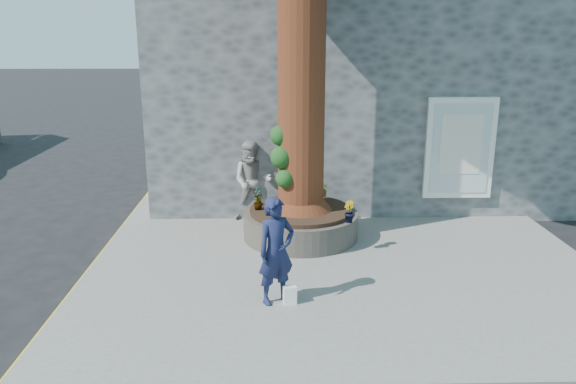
{
  "coord_description": "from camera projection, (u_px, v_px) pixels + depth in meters",
  "views": [
    {
      "loc": [
        0.27,
        -8.7,
        4.11
      ],
      "look_at": [
        0.53,
        1.36,
        1.25
      ],
      "focal_mm": 35.0,
      "sensor_mm": 36.0,
      "label": 1
    }
  ],
  "objects": [
    {
      "name": "plant_d",
      "position": [
        323.0,
        189.0,
        12.02
      ],
      "size": [
        0.38,
        0.39,
        0.32
      ],
      "primitive_type": "imported",
      "rotation": [
        0.0,
        0.0,
        5.29
      ],
      "color": "gray",
      "rests_on": "planter"
    },
    {
      "name": "planter",
      "position": [
        301.0,
        223.0,
        11.32
      ],
      "size": [
        2.3,
        2.3,
        0.6
      ],
      "color": "black",
      "rests_on": "pavement"
    },
    {
      "name": "plant_a",
      "position": [
        258.0,
        197.0,
        11.41
      ],
      "size": [
        0.21,
        0.21,
        0.34
      ],
      "primitive_type": "imported",
      "rotation": [
        0.0,
        0.0,
        0.77
      ],
      "color": "gray",
      "rests_on": "planter"
    },
    {
      "name": "stone_shop",
      "position": [
        353.0,
        68.0,
        15.6
      ],
      "size": [
        10.3,
        8.3,
        6.3
      ],
      "color": "#454749",
      "rests_on": "ground"
    },
    {
      "name": "plant_b",
      "position": [
        349.0,
        212.0,
        10.38
      ],
      "size": [
        0.28,
        0.28,
        0.41
      ],
      "primitive_type": "imported",
      "rotation": [
        0.0,
        0.0,
        1.92
      ],
      "color": "gray",
      "rests_on": "planter"
    },
    {
      "name": "plant_c",
      "position": [
        258.0,
        201.0,
        11.13
      ],
      "size": [
        0.25,
        0.25,
        0.33
      ],
      "primitive_type": "imported",
      "rotation": [
        0.0,
        0.0,
        3.59
      ],
      "color": "gray",
      "rests_on": "planter"
    },
    {
      "name": "pavement",
      "position": [
        340.0,
        258.0,
        10.47
      ],
      "size": [
        9.0,
        8.0,
        0.12
      ],
      "primitive_type": "cube",
      "color": "slate",
      "rests_on": "ground"
    },
    {
      "name": "ground",
      "position": [
        259.0,
        285.0,
        9.49
      ],
      "size": [
        120.0,
        120.0,
        0.0
      ],
      "primitive_type": "plane",
      "color": "black",
      "rests_on": "ground"
    },
    {
      "name": "man",
      "position": [
        276.0,
        251.0,
        8.43
      ],
      "size": [
        0.73,
        0.65,
        1.67
      ],
      "primitive_type": "imported",
      "rotation": [
        0.0,
        0.0,
        0.52
      ],
      "color": "#161D3F",
      "rests_on": "pavement"
    },
    {
      "name": "woman",
      "position": [
        252.0,
        181.0,
        12.2
      ],
      "size": [
        0.9,
        0.73,
        1.76
      ],
      "primitive_type": "imported",
      "rotation": [
        0.0,
        0.0,
        -0.07
      ],
      "color": "#979491",
      "rests_on": "pavement"
    },
    {
      "name": "yellow_line",
      "position": [
        95.0,
        263.0,
        10.37
      ],
      "size": [
        0.1,
        30.0,
        0.01
      ],
      "primitive_type": "cube",
      "color": "yellow",
      "rests_on": "ground"
    },
    {
      "name": "shopping_bag",
      "position": [
        290.0,
        295.0,
        8.55
      ],
      "size": [
        0.22,
        0.15,
        0.28
      ],
      "primitive_type": "cube",
      "rotation": [
        0.0,
        0.0,
        0.15
      ],
      "color": "white",
      "rests_on": "pavement"
    }
  ]
}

